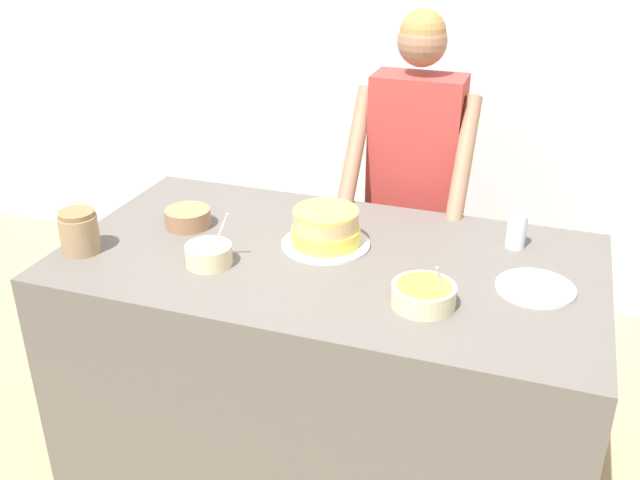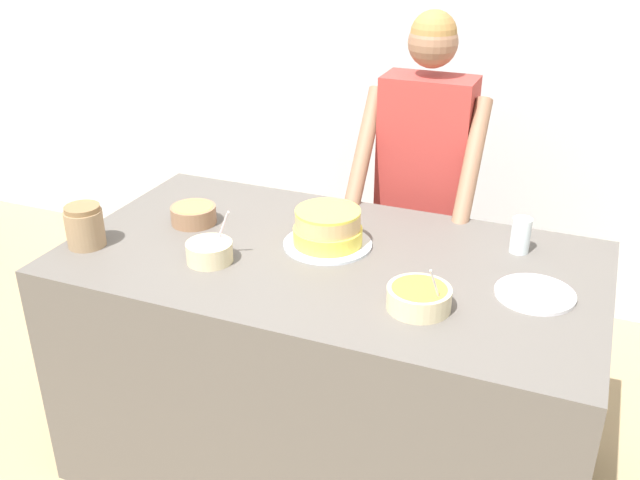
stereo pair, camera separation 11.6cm
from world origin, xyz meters
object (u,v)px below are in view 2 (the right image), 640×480
object	(u,v)px
frosting_bowl_pink	(209,251)
ceramic_plate	(535,294)
drinking_glass	(521,235)
stoneware_jar	(85,226)
frosting_bowl_orange	(419,297)
person_baker	(424,169)
frosting_bowl_yellow	(194,214)
cake	(328,229)

from	to	relation	value
frosting_bowl_pink	ceramic_plate	xyz separation A→B (m)	(1.04, 0.18, -0.03)
drinking_glass	stoneware_jar	size ratio (longest dim) A/B	0.83
frosting_bowl_orange	frosting_bowl_pink	bearing A→B (deg)	177.83
ceramic_plate	drinking_glass	bearing A→B (deg)	107.45
person_baker	ceramic_plate	world-z (taller)	person_baker
frosting_bowl_yellow	ceramic_plate	xyz separation A→B (m)	(1.25, -0.07, -0.03)
frosting_bowl_yellow	drinking_glass	world-z (taller)	drinking_glass
cake	frosting_bowl_pink	xyz separation A→B (m)	(-0.32, -0.26, -0.02)
frosting_bowl_pink	frosting_bowl_orange	bearing A→B (deg)	-2.17
cake	frosting_bowl_pink	distance (m)	0.41
frosting_bowl_pink	frosting_bowl_orange	world-z (taller)	frosting_bowl_pink
frosting_bowl_pink	ceramic_plate	world-z (taller)	frosting_bowl_pink
frosting_bowl_pink	drinking_glass	bearing A→B (deg)	26.13
ceramic_plate	stoneware_jar	bearing A→B (deg)	-170.99
frosting_bowl_pink	frosting_bowl_orange	distance (m)	0.73
frosting_bowl_pink	stoneware_jar	xyz separation A→B (m)	(-0.46, -0.06, 0.03)
cake	drinking_glass	bearing A→B (deg)	18.08
drinking_glass	frosting_bowl_pink	bearing A→B (deg)	-153.87
person_baker	frosting_bowl_yellow	distance (m)	0.97
cake	drinking_glass	distance (m)	0.66
person_baker	drinking_glass	xyz separation A→B (m)	(0.46, -0.45, -0.02)
person_baker	stoneware_jar	size ratio (longest dim) A/B	10.83
cake	stoneware_jar	xyz separation A→B (m)	(-0.78, -0.32, 0.01)
frosting_bowl_yellow	frosting_bowl_orange	xyz separation A→B (m)	(0.94, -0.27, 0.00)
frosting_bowl_pink	ceramic_plate	size ratio (longest dim) A/B	0.73
frosting_bowl_pink	frosting_bowl_orange	size ratio (longest dim) A/B	0.93
person_baker	stoneware_jar	distance (m)	1.36
frosting_bowl_orange	stoneware_jar	world-z (taller)	frosting_bowl_orange
frosting_bowl_pink	stoneware_jar	world-z (taller)	frosting_bowl_pink
ceramic_plate	stoneware_jar	size ratio (longest dim) A/B	1.64
frosting_bowl_orange	ceramic_plate	xyz separation A→B (m)	(0.31, 0.21, -0.03)
frosting_bowl_yellow	drinking_glass	bearing A→B (deg)	10.68
frosting_bowl_pink	drinking_glass	size ratio (longest dim) A/B	1.44
drinking_glass	ceramic_plate	distance (m)	0.30
frosting_bowl_orange	drinking_glass	world-z (taller)	frosting_bowl_orange
frosting_bowl_yellow	ceramic_plate	size ratio (longest dim) A/B	0.69
stoneware_jar	frosting_bowl_orange	bearing A→B (deg)	1.51
ceramic_plate	stoneware_jar	world-z (taller)	stoneware_jar
cake	ceramic_plate	world-z (taller)	cake
frosting_bowl_pink	drinking_glass	world-z (taller)	frosting_bowl_pink
ceramic_plate	person_baker	bearing A→B (deg)	126.67
person_baker	drinking_glass	world-z (taller)	person_baker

